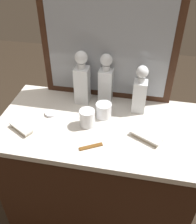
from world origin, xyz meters
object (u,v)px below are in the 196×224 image
silver_brush_left (146,137)px  porcelain_dish (51,114)px  crystal_decanter_far_left (106,82)px  crystal_tumbler_front (87,119)px  crystal_tumbler_far_left (104,111)px  silver_brush_front (22,128)px  crystal_decanter_right (82,82)px  tortoiseshell_comb (91,147)px  crystal_decanter_left (140,94)px

silver_brush_left → porcelain_dish: size_ratio=2.64×
crystal_decanter_far_left → silver_brush_left: 0.40m
crystal_tumbler_front → crystal_tumbler_far_left: size_ratio=1.09×
crystal_tumbler_front → silver_brush_left: 0.32m
crystal_decanter_far_left → silver_brush_front: bearing=-137.1°
crystal_decanter_right → porcelain_dish: (-0.14, -0.16, -0.12)m
porcelain_dish → crystal_decanter_far_left: bearing=36.0°
crystal_decanter_right → porcelain_dish: 0.25m
porcelain_dish → tortoiseshell_comb: porcelain_dish is taller
crystal_decanter_left → crystal_tumbler_far_left: size_ratio=3.22×
porcelain_dish → crystal_tumbler_far_left: bearing=8.6°
silver_brush_front → porcelain_dish: silver_brush_front is taller
crystal_tumbler_front → porcelain_dish: bearing=167.8°
crystal_decanter_right → crystal_tumbler_front: (0.08, -0.21, -0.09)m
crystal_decanter_far_left → tortoiseshell_comb: bearing=-90.7°
crystal_decanter_left → porcelain_dish: crystal_decanter_left is taller
silver_brush_front → tortoiseshell_comb: (0.38, -0.05, -0.01)m
silver_brush_front → porcelain_dish: (0.10, 0.15, -0.01)m
crystal_decanter_right → silver_brush_front: 0.42m
crystal_decanter_right → crystal_tumbler_front: 0.24m
crystal_decanter_right → silver_brush_front: (-0.25, -0.31, -0.12)m
silver_brush_left → silver_brush_front: same height
crystal_decanter_left → crystal_tumbler_front: (-0.25, -0.18, -0.07)m
crystal_decanter_far_left → tortoiseshell_comb: size_ratio=2.68×
crystal_decanter_left → porcelain_dish: bearing=-163.8°
crystal_decanter_far_left → porcelain_dish: 0.36m
porcelain_dish → silver_brush_left: bearing=-9.9°
crystal_decanter_far_left → silver_brush_left: size_ratio=1.78×
crystal_decanter_far_left → crystal_tumbler_front: crystal_decanter_far_left is taller
silver_brush_front → porcelain_dish: bearing=55.8°
silver_brush_left → tortoiseshell_comb: bearing=-156.8°
crystal_decanter_far_left → crystal_decanter_left: (0.19, -0.07, -0.01)m
crystal_decanter_far_left → crystal_decanter_right: bearing=-163.1°
crystal_decanter_left → tortoiseshell_comb: bearing=-120.3°
silver_brush_front → tortoiseshell_comb: size_ratio=1.30×
silver_brush_left → tortoiseshell_comb: silver_brush_left is taller
silver_brush_left → silver_brush_front: (-0.64, -0.06, -0.00)m
crystal_tumbler_front → tortoiseshell_comb: size_ratio=0.85×
crystal_tumbler_far_left → silver_brush_front: (-0.39, -0.20, -0.02)m
crystal_tumbler_front → tortoiseshell_comb: crystal_tumbler_front is taller
crystal_tumbler_far_left → porcelain_dish: crystal_tumbler_far_left is taller
crystal_tumbler_front → silver_brush_left: crystal_tumbler_front is taller
crystal_decanter_right → porcelain_dish: bearing=-131.9°
silver_brush_front → crystal_decanter_right: bearing=51.7°
crystal_decanter_left → crystal_decanter_right: crystal_decanter_right is taller
crystal_decanter_right → crystal_tumbler_far_left: size_ratio=3.69×
crystal_decanter_left → silver_brush_left: bearing=-75.7°
crystal_decanter_far_left → crystal_decanter_right: 0.14m
crystal_decanter_far_left → crystal_tumbler_far_left: bearing=-85.4°
crystal_decanter_left → crystal_tumbler_front: size_ratio=2.96×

